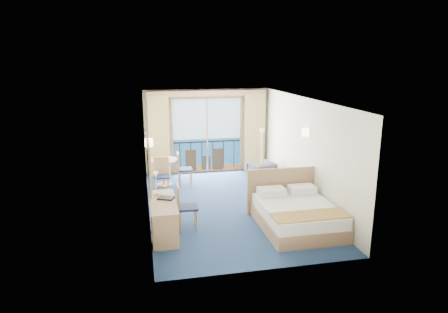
# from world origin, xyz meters

# --- Properties ---
(floor) EXTENTS (6.50, 6.50, 0.00)m
(floor) POSITION_xyz_m (0.00, 0.00, 0.00)
(floor) COLOR navy
(floor) RESTS_ON ground
(room_walls) EXTENTS (4.04, 6.54, 2.72)m
(room_walls) POSITION_xyz_m (0.00, 0.00, 1.78)
(room_walls) COLOR silver
(room_walls) RESTS_ON ground
(balcony_door) EXTENTS (2.36, 0.03, 2.52)m
(balcony_door) POSITION_xyz_m (-0.01, 3.22, 1.14)
(balcony_door) COLOR navy
(balcony_door) RESTS_ON room_walls
(curtain_left) EXTENTS (0.65, 0.22, 2.55)m
(curtain_left) POSITION_xyz_m (-1.55, 3.07, 1.28)
(curtain_left) COLOR tan
(curtain_left) RESTS_ON room_walls
(curtain_right) EXTENTS (0.65, 0.22, 2.55)m
(curtain_right) POSITION_xyz_m (1.55, 3.07, 1.28)
(curtain_right) COLOR tan
(curtain_right) RESTS_ON room_walls
(pelmet) EXTENTS (3.80, 0.25, 0.18)m
(pelmet) POSITION_xyz_m (0.00, 3.10, 2.58)
(pelmet) COLOR tan
(pelmet) RESTS_ON room_walls
(mirror) EXTENTS (0.05, 1.25, 0.95)m
(mirror) POSITION_xyz_m (-1.97, -1.50, 1.55)
(mirror) COLOR tan
(mirror) RESTS_ON room_walls
(wall_print) EXTENTS (0.04, 0.42, 0.52)m
(wall_print) POSITION_xyz_m (-1.97, 0.45, 1.60)
(wall_print) COLOR tan
(wall_print) RESTS_ON room_walls
(sconce_left) EXTENTS (0.18, 0.18, 0.18)m
(sconce_left) POSITION_xyz_m (-1.94, -0.60, 1.85)
(sconce_left) COLOR #FFEDB2
(sconce_left) RESTS_ON room_walls
(sconce_right) EXTENTS (0.18, 0.18, 0.18)m
(sconce_right) POSITION_xyz_m (1.94, -0.15, 1.85)
(sconce_right) COLOR #FFEDB2
(sconce_right) RESTS_ON room_walls
(bed) EXTENTS (1.74, 2.07, 1.10)m
(bed) POSITION_xyz_m (1.18, -1.60, 0.31)
(bed) COLOR tan
(bed) RESTS_ON ground
(nightstand) EXTENTS (0.43, 0.41, 0.56)m
(nightstand) POSITION_xyz_m (1.77, -0.35, 0.28)
(nightstand) COLOR tan
(nightstand) RESTS_ON ground
(phone) EXTENTS (0.19, 0.15, 0.08)m
(phone) POSITION_xyz_m (1.79, -0.34, 0.60)
(phone) COLOR white
(phone) RESTS_ON nightstand
(armchair) EXTENTS (0.87, 0.88, 0.65)m
(armchair) POSITION_xyz_m (1.38, 1.66, 0.32)
(armchair) COLOR #484C57
(armchair) RESTS_ON ground
(floor_lamp) EXTENTS (0.20, 0.20, 1.44)m
(floor_lamp) POSITION_xyz_m (1.70, 2.71, 1.09)
(floor_lamp) COLOR silver
(floor_lamp) RESTS_ON ground
(desk) EXTENTS (0.54, 1.57, 0.74)m
(desk) POSITION_xyz_m (-1.72, -1.79, 0.41)
(desk) COLOR tan
(desk) RESTS_ON ground
(desk_chair) EXTENTS (0.45, 0.44, 1.01)m
(desk_chair) POSITION_xyz_m (-1.27, -1.17, 0.57)
(desk_chair) COLOR #1F2648
(desk_chair) RESTS_ON ground
(folder) EXTENTS (0.39, 0.34, 0.03)m
(folder) POSITION_xyz_m (-1.65, -1.21, 0.75)
(folder) COLOR black
(folder) RESTS_ON desk
(desk_lamp) EXTENTS (0.13, 0.13, 0.50)m
(desk_lamp) POSITION_xyz_m (-1.83, -0.92, 1.11)
(desk_lamp) COLOR silver
(desk_lamp) RESTS_ON desk
(round_table) EXTENTS (0.87, 0.87, 0.78)m
(round_table) POSITION_xyz_m (-1.50, 2.02, 0.59)
(round_table) COLOR tan
(round_table) RESTS_ON ground
(table_chair_a) EXTENTS (0.43, 0.42, 0.97)m
(table_chair_a) POSITION_xyz_m (-0.97, 1.95, 0.55)
(table_chair_a) COLOR #1F2648
(table_chair_a) RESTS_ON ground
(table_chair_b) EXTENTS (0.43, 0.44, 0.97)m
(table_chair_b) POSITION_xyz_m (-1.59, 1.45, 0.55)
(table_chair_b) COLOR #1F2648
(table_chair_b) RESTS_ON ground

